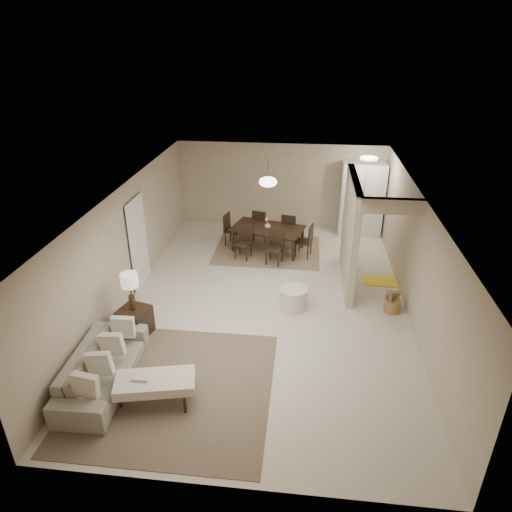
# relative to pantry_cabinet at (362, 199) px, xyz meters

# --- Properties ---
(floor) EXTENTS (9.00, 9.00, 0.00)m
(floor) POSITION_rel_pantry_cabinet_xyz_m (-2.35, -4.15, -1.05)
(floor) COLOR beige
(floor) RESTS_ON ground
(ceiling) EXTENTS (9.00, 9.00, 0.00)m
(ceiling) POSITION_rel_pantry_cabinet_xyz_m (-2.35, -4.15, 1.45)
(ceiling) COLOR white
(ceiling) RESTS_ON back_wall
(back_wall) EXTENTS (6.00, 0.00, 6.00)m
(back_wall) POSITION_rel_pantry_cabinet_xyz_m (-2.35, 0.35, 0.20)
(back_wall) COLOR tan
(back_wall) RESTS_ON floor
(left_wall) EXTENTS (0.00, 9.00, 9.00)m
(left_wall) POSITION_rel_pantry_cabinet_xyz_m (-5.35, -4.15, 0.20)
(left_wall) COLOR tan
(left_wall) RESTS_ON floor
(right_wall) EXTENTS (0.00, 9.00, 9.00)m
(right_wall) POSITION_rel_pantry_cabinet_xyz_m (0.65, -4.15, 0.20)
(right_wall) COLOR tan
(right_wall) RESTS_ON floor
(partition) EXTENTS (0.15, 2.50, 2.50)m
(partition) POSITION_rel_pantry_cabinet_xyz_m (-0.55, -2.90, 0.20)
(partition) COLOR tan
(partition) RESTS_ON floor
(doorway) EXTENTS (0.04, 0.90, 2.04)m
(doorway) POSITION_rel_pantry_cabinet_xyz_m (-5.32, -3.55, -0.03)
(doorway) COLOR black
(doorway) RESTS_ON floor
(pantry_cabinet) EXTENTS (1.20, 0.55, 2.10)m
(pantry_cabinet) POSITION_rel_pantry_cabinet_xyz_m (0.00, 0.00, 0.00)
(pantry_cabinet) COLOR white
(pantry_cabinet) RESTS_ON floor
(flush_light) EXTENTS (0.44, 0.44, 0.05)m
(flush_light) POSITION_rel_pantry_cabinet_xyz_m (-0.05, -0.95, 1.41)
(flush_light) COLOR white
(flush_light) RESTS_ON ceiling
(living_rug) EXTENTS (3.20, 3.20, 0.01)m
(living_rug) POSITION_rel_pantry_cabinet_xyz_m (-3.60, -6.94, -1.04)
(living_rug) COLOR brown
(living_rug) RESTS_ON floor
(sofa) EXTENTS (2.25, 0.93, 0.65)m
(sofa) POSITION_rel_pantry_cabinet_xyz_m (-4.80, -6.94, -0.72)
(sofa) COLOR gray
(sofa) RESTS_ON floor
(ottoman_bench) EXTENTS (1.33, 0.82, 0.45)m
(ottoman_bench) POSITION_rel_pantry_cabinet_xyz_m (-3.80, -7.24, -0.69)
(ottoman_bench) COLOR beige
(ottoman_bench) RESTS_ON living_rug
(side_table) EXTENTS (0.65, 0.65, 0.58)m
(side_table) POSITION_rel_pantry_cabinet_xyz_m (-4.75, -5.55, -0.76)
(side_table) COLOR black
(side_table) RESTS_ON floor
(table_lamp) EXTENTS (0.32, 0.32, 0.76)m
(table_lamp) POSITION_rel_pantry_cabinet_xyz_m (-4.75, -5.55, 0.10)
(table_lamp) COLOR #4A351F
(table_lamp) RESTS_ON side_table
(round_pouf) EXTENTS (0.60, 0.60, 0.47)m
(round_pouf) POSITION_rel_pantry_cabinet_xyz_m (-1.74, -4.25, -0.82)
(round_pouf) COLOR beige
(round_pouf) RESTS_ON floor
(wicker_basket) EXTENTS (0.37, 0.37, 0.29)m
(wicker_basket) POSITION_rel_pantry_cabinet_xyz_m (0.34, -4.15, -0.90)
(wicker_basket) COLOR olive
(wicker_basket) RESTS_ON floor
(dining_rug) EXTENTS (2.80, 2.10, 0.01)m
(dining_rug) POSITION_rel_pantry_cabinet_xyz_m (-2.55, -1.46, -1.04)
(dining_rug) COLOR #876F54
(dining_rug) RESTS_ON floor
(dining_table) EXTENTS (2.06, 1.47, 0.66)m
(dining_table) POSITION_rel_pantry_cabinet_xyz_m (-2.55, -1.46, -0.72)
(dining_table) COLOR black
(dining_table) RESTS_ON dining_rug
(dining_chairs) EXTENTS (2.43, 2.00, 0.90)m
(dining_chairs) POSITION_rel_pantry_cabinet_xyz_m (-2.55, -1.46, -0.60)
(dining_chairs) COLOR black
(dining_chairs) RESTS_ON dining_rug
(vase) EXTENTS (0.19, 0.19, 0.16)m
(vase) POSITION_rel_pantry_cabinet_xyz_m (-2.55, -1.46, -0.31)
(vase) COLOR white
(vase) RESTS_ON dining_table
(yellow_mat) EXTENTS (0.89, 0.55, 0.01)m
(yellow_mat) POSITION_rel_pantry_cabinet_xyz_m (0.32, -2.86, -1.04)
(yellow_mat) COLOR yellow
(yellow_mat) RESTS_ON floor
(pendant_light) EXTENTS (0.46, 0.46, 0.71)m
(pendant_light) POSITION_rel_pantry_cabinet_xyz_m (-2.55, -1.46, 0.87)
(pendant_light) COLOR #4A351F
(pendant_light) RESTS_ON ceiling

